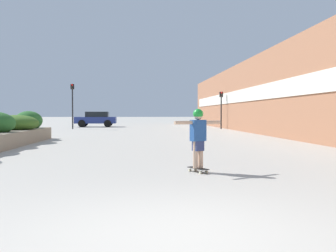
# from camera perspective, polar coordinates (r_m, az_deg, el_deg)

# --- Properties ---
(ground_plane) EXTENTS (300.00, 300.00, 0.00)m
(ground_plane) POSITION_cam_1_polar(r_m,az_deg,el_deg) (4.14, 1.44, -16.47)
(ground_plane) COLOR #ADA89E
(building_wall_right) EXTENTS (0.67, 46.39, 5.11)m
(building_wall_right) POSITION_cam_1_polar(r_m,az_deg,el_deg) (25.81, 13.28, 4.61)
(building_wall_right) COLOR #9E6647
(building_wall_right) RESTS_ON ground_plane
(skateboard) EXTENTS (0.44, 0.61, 0.10)m
(skateboard) POSITION_cam_1_polar(r_m,az_deg,el_deg) (8.41, 4.59, -6.58)
(skateboard) COLOR black
(skateboard) RESTS_ON ground_plane
(skateboarder) EXTENTS (1.13, 0.63, 1.32)m
(skateboarder) POSITION_cam_1_polar(r_m,az_deg,el_deg) (8.33, 4.60, -0.95)
(skateboarder) COLOR tan
(skateboarder) RESTS_ON skateboard
(car_leftmost) EXTENTS (3.99, 1.97, 1.50)m
(car_leftmost) POSITION_cam_1_polar(r_m,az_deg,el_deg) (37.72, -10.89, 1.09)
(car_leftmost) COLOR navy
(car_leftmost) RESTS_ON ground_plane
(car_center_left) EXTENTS (4.21, 2.01, 1.46)m
(car_center_left) POSITION_cam_1_polar(r_m,az_deg,el_deg) (39.78, 20.38, 0.99)
(car_center_left) COLOR navy
(car_center_left) RESTS_ON ground_plane
(traffic_light_left) EXTENTS (0.28, 0.30, 3.83)m
(traffic_light_left) POSITION_cam_1_polar(r_m,az_deg,el_deg) (32.82, -14.36, 4.05)
(traffic_light_left) COLOR black
(traffic_light_left) RESTS_ON ground_plane
(traffic_light_right) EXTENTS (0.28, 0.30, 3.19)m
(traffic_light_right) POSITION_cam_1_polar(r_m,az_deg,el_deg) (32.41, 8.12, 3.43)
(traffic_light_right) COLOR black
(traffic_light_right) RESTS_ON ground_plane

